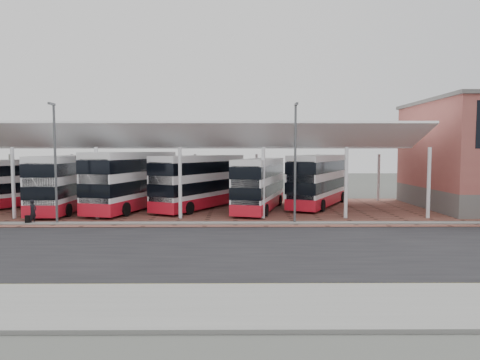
# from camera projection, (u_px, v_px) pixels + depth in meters

# --- Properties ---
(ground) EXTENTS (140.00, 140.00, 0.00)m
(ground) POSITION_uv_depth(u_px,v_px,m) (273.00, 245.00, 22.54)
(ground) COLOR #40423D
(road) EXTENTS (120.00, 14.00, 0.02)m
(road) POSITION_uv_depth(u_px,v_px,m) (274.00, 249.00, 21.54)
(road) COLOR black
(road) RESTS_ON ground
(forecourt) EXTENTS (72.00, 16.00, 0.06)m
(forecourt) POSITION_uv_depth(u_px,v_px,m) (284.00, 210.00, 35.52)
(forecourt) COLOR brown
(forecourt) RESTS_ON ground
(sidewalk) EXTENTS (120.00, 4.00, 0.14)m
(sidewalk) POSITION_uv_depth(u_px,v_px,m) (296.00, 305.00, 13.55)
(sidewalk) COLOR slate
(sidewalk) RESTS_ON ground
(north_kerb) EXTENTS (120.00, 0.80, 0.14)m
(north_kerb) POSITION_uv_depth(u_px,v_px,m) (265.00, 223.00, 28.72)
(north_kerb) COLOR slate
(north_kerb) RESTS_ON ground
(yellow_line_near) EXTENTS (120.00, 0.12, 0.01)m
(yellow_line_near) POSITION_uv_depth(u_px,v_px,m) (289.00, 287.00, 15.55)
(yellow_line_near) COLOR #DED100
(yellow_line_near) RESTS_ON road
(yellow_line_far) EXTENTS (120.00, 0.12, 0.01)m
(yellow_line_far) POSITION_uv_depth(u_px,v_px,m) (288.00, 284.00, 15.85)
(yellow_line_far) COLOR #DED100
(yellow_line_far) RESTS_ON road
(canopy) EXTENTS (37.00, 11.63, 7.07)m
(canopy) POSITION_uv_depth(u_px,v_px,m) (188.00, 141.00, 36.00)
(canopy) COLOR white
(canopy) RESTS_ON ground
(lamp_west) EXTENTS (0.16, 0.90, 8.07)m
(lamp_west) POSITION_uv_depth(u_px,v_px,m) (55.00, 160.00, 28.40)
(lamp_west) COLOR #54565A
(lamp_west) RESTS_ON ground
(lamp_east) EXTENTS (0.16, 0.90, 8.07)m
(lamp_east) POSITION_uv_depth(u_px,v_px,m) (295.00, 160.00, 28.50)
(lamp_east) COLOR #54565A
(lamp_east) RESTS_ON ground
(bus_1) EXTENTS (2.78, 10.89, 4.48)m
(bus_1) POSITION_uv_depth(u_px,v_px,m) (69.00, 183.00, 34.95)
(bus_1) COLOR white
(bus_1) RESTS_ON forecourt
(bus_2) EXTENTS (5.56, 11.88, 4.77)m
(bus_2) POSITION_uv_depth(u_px,v_px,m) (134.00, 181.00, 35.59)
(bus_2) COLOR white
(bus_2) RESTS_ON forecourt
(bus_3) EXTENTS (7.42, 10.74, 4.48)m
(bus_3) POSITION_uv_depth(u_px,v_px,m) (201.00, 182.00, 36.27)
(bus_3) COLOR white
(bus_3) RESTS_ON forecourt
(bus_4) EXTENTS (4.90, 10.49, 4.22)m
(bus_4) POSITION_uv_depth(u_px,v_px,m) (260.00, 185.00, 35.17)
(bus_4) COLOR white
(bus_4) RESTS_ON forecourt
(bus_5) EXTENTS (7.16, 10.89, 4.50)m
(bus_5) POSITION_uv_depth(u_px,v_px,m) (320.00, 181.00, 37.79)
(bus_5) COLOR white
(bus_5) RESTS_ON forecourt
(pedestrian) EXTENTS (0.51, 0.66, 1.62)m
(pedestrian) POSITION_uv_depth(u_px,v_px,m) (33.00, 212.00, 28.60)
(pedestrian) COLOR black
(pedestrian) RESTS_ON forecourt
(suitcase) EXTENTS (0.34, 0.24, 0.58)m
(suitcase) POSITION_uv_depth(u_px,v_px,m) (28.00, 220.00, 28.59)
(suitcase) COLOR black
(suitcase) RESTS_ON forecourt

